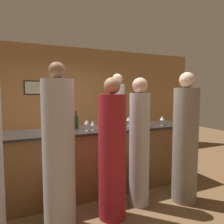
% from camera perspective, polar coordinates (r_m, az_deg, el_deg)
% --- Properties ---
extents(ground_plane, '(14.00, 14.00, 0.00)m').
position_cam_1_polar(ground_plane, '(3.90, -3.79, -19.62)').
color(ground_plane, brown).
extents(back_wall, '(8.00, 0.08, 2.80)m').
position_cam_1_polar(back_wall, '(5.78, -12.27, 2.69)').
color(back_wall, '#A37547').
rests_on(back_wall, ground_plane).
extents(bar_counter, '(3.52, 0.76, 1.05)m').
position_cam_1_polar(bar_counter, '(3.71, -3.84, -12.25)').
color(bar_counter, brown).
rests_on(bar_counter, ground_plane).
extents(bartender, '(0.31, 0.31, 2.03)m').
position_cam_1_polar(bartender, '(4.69, 1.38, -3.13)').
color(bartender, silver).
rests_on(bartender, ground_plane).
extents(guest_0, '(0.35, 0.35, 1.82)m').
position_cam_1_polar(guest_0, '(2.85, 0.04, -10.88)').
color(guest_0, maroon).
rests_on(guest_0, ground_plane).
extents(guest_1, '(0.38, 0.38, 1.98)m').
position_cam_1_polar(guest_1, '(2.70, -13.73, -10.30)').
color(guest_1, '#B2B2B7').
rests_on(guest_1, ground_plane).
extents(guest_3, '(0.37, 0.37, 1.93)m').
position_cam_1_polar(guest_3, '(3.45, 18.59, -7.49)').
color(guest_3, gray).
rests_on(guest_3, ground_plane).
extents(guest_4, '(0.29, 0.29, 1.84)m').
position_cam_1_polar(guest_4, '(3.19, 7.16, -8.61)').
color(guest_4, '#B2B2B7').
rests_on(guest_4, ground_plane).
extents(wine_bottle_0, '(0.08, 0.08, 0.29)m').
position_cam_1_polar(wine_bottle_0, '(3.58, -9.41, -2.56)').
color(wine_bottle_0, '#19381E').
rests_on(wine_bottle_0, bar_counter).
extents(wine_glass_0, '(0.07, 0.07, 0.15)m').
position_cam_1_polar(wine_glass_0, '(3.37, -5.08, -3.00)').
color(wine_glass_0, silver).
rests_on(wine_glass_0, bar_counter).
extents(wine_glass_1, '(0.08, 0.08, 0.17)m').
position_cam_1_polar(wine_glass_1, '(3.97, 12.95, -1.65)').
color(wine_glass_1, silver).
rests_on(wine_glass_1, bar_counter).
extents(wine_glass_2, '(0.08, 0.08, 0.16)m').
position_cam_1_polar(wine_glass_2, '(3.75, 9.04, -2.16)').
color(wine_glass_2, silver).
rests_on(wine_glass_2, bar_counter).
extents(wine_glass_3, '(0.07, 0.07, 0.16)m').
position_cam_1_polar(wine_glass_3, '(3.84, 5.67, -1.83)').
color(wine_glass_3, silver).
rests_on(wine_glass_3, bar_counter).
extents(wine_glass_4, '(0.07, 0.07, 0.17)m').
position_cam_1_polar(wine_glass_4, '(3.77, 4.30, -1.85)').
color(wine_glass_4, silver).
rests_on(wine_glass_4, bar_counter).
extents(wine_glass_5, '(0.07, 0.07, 0.17)m').
position_cam_1_polar(wine_glass_5, '(3.33, -6.65, -2.72)').
color(wine_glass_5, silver).
rests_on(wine_glass_5, bar_counter).
extents(wine_glass_6, '(0.08, 0.08, 0.16)m').
position_cam_1_polar(wine_glass_6, '(3.28, -12.33, -3.20)').
color(wine_glass_6, silver).
rests_on(wine_glass_6, bar_counter).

